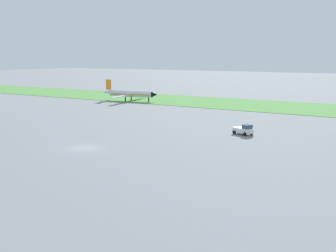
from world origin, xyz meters
The scene contains 4 objects.
ground_plane centered at (0.00, 0.00, 0.00)m, with size 600.00×600.00×0.00m, color gray.
grass_taxiway_strip centered at (0.00, 68.50, 0.04)m, with size 360.00×28.00×0.08m, color #549342.
airplane_taxiing_turboprop centered at (-34.63, 58.22, 2.42)m, with size 18.93×22.02×6.63m.
pushback_tug_near_gate centered at (17.02, 23.63, 0.91)m, with size 3.99×3.00×1.95m.
Camera 1 is at (45.31, -48.31, 14.44)m, focal length 45.37 mm.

